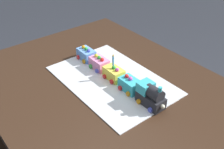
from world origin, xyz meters
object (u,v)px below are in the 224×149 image
cake_car_caboose_turquoise (130,85)px  birthday_candle (113,60)px  cake_locomotive (151,95)px  cake_car_flatbed_bubblegum (99,63)px  dining_table (112,108)px  cake_car_tanker_lemon (114,73)px  cake_car_gondola_sky_blue (86,54)px

cake_car_caboose_turquoise → birthday_candle: bearing=0.0°
cake_locomotive → cake_car_flatbed_bubblegum: bearing=-0.0°
cake_car_caboose_turquoise → birthday_candle: (0.12, 0.00, 0.07)m
dining_table → cake_car_flatbed_bubblegum: cake_car_flatbed_bubblegum is taller
cake_car_tanker_lemon → cake_car_flatbed_bubblegum: 0.12m
dining_table → cake_car_flatbed_bubblegum: 0.24m
cake_car_flatbed_bubblegum → cake_car_gondola_sky_blue: (0.12, 0.00, 0.00)m
cake_car_flatbed_bubblegum → birthday_candle: birthday_candle is taller
dining_table → cake_car_caboose_turquoise: cake_car_caboose_turquoise is taller
dining_table → cake_locomotive: cake_locomotive is taller
dining_table → cake_car_caboose_turquoise: size_ratio=14.00×
cake_car_flatbed_bubblegum → cake_car_gondola_sky_blue: size_ratio=1.00×
dining_table → birthday_candle: (0.07, -0.06, 0.21)m
cake_locomotive → birthday_candle: (0.25, -0.00, 0.06)m
cake_locomotive → cake_car_gondola_sky_blue: cake_locomotive is taller
cake_car_flatbed_bubblegum → cake_car_gondola_sky_blue: 0.12m
cake_car_tanker_lemon → cake_car_flatbed_bubblegum: (0.12, 0.00, 0.00)m
cake_car_tanker_lemon → birthday_candle: 0.07m
dining_table → cake_car_tanker_lemon: cake_car_tanker_lemon is taller
cake_car_gondola_sky_blue → birthday_candle: bearing=180.0°
birthday_candle → cake_car_gondola_sky_blue: bearing=-0.0°
cake_car_caboose_turquoise → birthday_candle: birthday_candle is taller
dining_table → birthday_candle: 0.23m
dining_table → cake_car_caboose_turquoise: bearing=-129.1°
dining_table → cake_car_gondola_sky_blue: 0.34m
cake_car_caboose_turquoise → cake_car_tanker_lemon: bearing=0.0°
cake_car_tanker_lemon → birthday_candle: bearing=0.0°
cake_locomotive → cake_car_caboose_turquoise: bearing=-0.0°
dining_table → birthday_candle: size_ratio=22.41×
birthday_candle → cake_car_tanker_lemon: bearing=-180.0°
dining_table → birthday_candle: birthday_candle is taller
dining_table → cake_locomotive: size_ratio=10.00×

